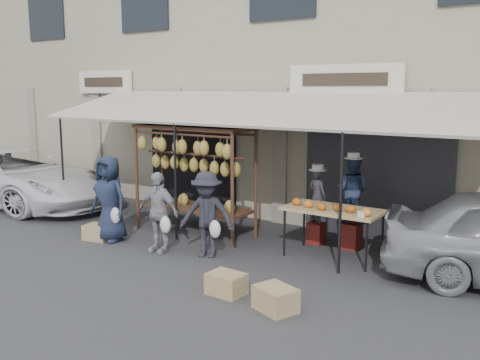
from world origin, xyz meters
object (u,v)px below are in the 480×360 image
object	(u,v)px
customer_right	(207,215)
crate_near_b	(276,299)
produce_table	(333,211)
vendor_right	(352,190)
vendor_left	(317,196)
customer_left	(109,199)
crate_far	(98,232)
van	(7,162)
customer_mid	(158,212)
crate_near_a	(226,284)
banana_rack	(192,159)

from	to	relation	value
customer_right	crate_near_b	xyz separation A→B (m)	(2.23, -1.33, -0.61)
produce_table	vendor_right	world-z (taller)	vendor_right
vendor_left	customer_right	size ratio (longest dim) A/B	0.69
vendor_left	vendor_right	xyz separation A→B (m)	(0.68, 0.08, 0.17)
customer_right	crate_near_b	world-z (taller)	customer_right
customer_left	customer_right	size ratio (longest dim) A/B	1.10
customer_left	customer_right	bearing A→B (deg)	4.19
customer_right	crate_far	xyz separation A→B (m)	(-2.47, -0.38, -0.62)
vendor_left	customer_right	bearing A→B (deg)	70.84
van	crate_far	bearing A→B (deg)	-101.59
customer_mid	customer_right	xyz separation A→B (m)	(0.92, 0.27, 0.03)
vendor_left	crate_near_b	size ratio (longest dim) A/B	1.94
customer_mid	customer_right	distance (m)	0.96
crate_near_a	customer_mid	bearing A→B (deg)	156.69
banana_rack	vendor_right	size ratio (longest dim) A/B	2.08
customer_left	customer_right	xyz separation A→B (m)	(2.20, 0.29, -0.07)
banana_rack	customer_mid	xyz separation A→B (m)	(0.27, -1.31, -0.82)
produce_table	crate_near_a	size ratio (longest dim) A/B	3.25
vendor_left	produce_table	bearing A→B (deg)	147.48
produce_table	banana_rack	bearing A→B (deg)	-177.78
vendor_left	van	distance (m)	8.71
customer_mid	crate_far	xyz separation A→B (m)	(-1.54, -0.12, -0.59)
banana_rack	customer_left	size ratio (longest dim) A/B	1.54
vendor_left	vendor_right	size ratio (longest dim) A/B	0.85
vendor_right	crate_near_a	bearing A→B (deg)	78.34
van	crate_near_a	bearing A→B (deg)	-101.18
customer_mid	van	distance (m)	6.59
customer_mid	vendor_left	bearing A→B (deg)	41.19
crate_near_b	customer_right	bearing A→B (deg)	149.13
vendor_right	van	world-z (taller)	van
crate_far	van	xyz separation A→B (m)	(-4.95, 1.20, 0.89)
produce_table	van	size ratio (longest dim) A/B	0.34
banana_rack	crate_near_a	bearing A→B (deg)	-42.12
banana_rack	customer_right	size ratio (longest dim) A/B	1.68
crate_near_a	van	size ratio (longest dim) A/B	0.10
crate_far	vendor_right	bearing A→B (deg)	27.96
customer_mid	crate_far	size ratio (longest dim) A/B	2.96
produce_table	crate_far	world-z (taller)	produce_table
van	produce_table	bearing A→B (deg)	-85.81
banana_rack	crate_far	distance (m)	2.38
crate_near_b	van	size ratio (longest dim) A/B	0.11
crate_near_b	produce_table	bearing A→B (deg)	98.03
banana_rack	vendor_right	xyz separation A→B (m)	(3.10, 0.89, -0.45)
banana_rack	vendor_left	world-z (taller)	banana_rack
crate_near_a	crate_far	distance (m)	3.90
customer_mid	customer_right	bearing A→B (deg)	12.70
vendor_left	crate_near_b	distance (m)	3.43
customer_left	crate_near_b	distance (m)	4.61
customer_left	vendor_left	bearing A→B (deg)	28.78
vendor_left	crate_near_b	xyz separation A→B (m)	(1.00, -3.19, -0.78)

